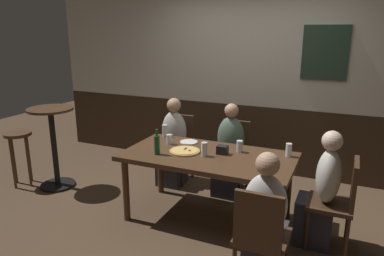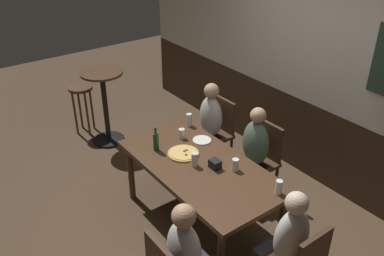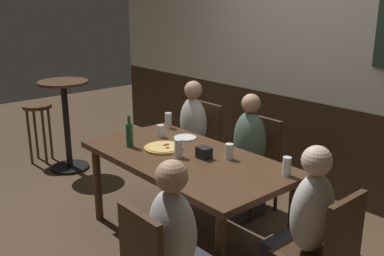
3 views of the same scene
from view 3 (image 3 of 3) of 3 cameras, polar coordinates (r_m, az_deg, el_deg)
The scene contains 20 objects.
ground_plane at distance 3.83m, azimuth -0.75°, elevation -14.10°, with size 12.00×12.00×0.00m, color #4C3826.
wall_back at distance 4.58m, azimuth 15.35°, elevation 7.84°, with size 6.40×0.13×2.60m.
dining_table at distance 3.54m, azimuth -0.79°, elevation -4.84°, with size 1.77×0.92×0.74m.
chair_mid_far at distance 4.18m, azimuth 8.43°, elevation -4.02°, with size 0.40×0.40×0.88m.
chair_head_east at distance 2.85m, azimuth 16.98°, elevation -15.01°, with size 0.40×0.40×0.88m.
chair_left_far at distance 4.69m, azimuth 1.22°, elevation -1.53°, with size 0.40×0.40×0.88m.
person_mid_far at distance 4.07m, azimuth 6.90°, elevation -4.85°, with size 0.34×0.37×1.14m.
person_head_east at distance 2.93m, azimuth 14.19°, elevation -14.29°, with size 0.37×0.34×1.13m.
person_left_far at distance 4.59m, azimuth -0.28°, elevation -2.13°, with size 0.34×0.37×1.15m.
pizza at distance 3.67m, azimuth -3.71°, elevation -2.54°, with size 0.32×0.32×0.03m.
pint_glass_stout at distance 3.19m, azimuth 12.18°, elevation -5.05°, with size 0.06×0.06×0.14m.
pint_glass_pale at distance 3.46m, azimuth -1.76°, elevation -2.78°, with size 0.06×0.06×0.15m.
tumbler_water at distance 3.44m, azimuth 4.84°, elevation -3.18°, with size 0.07×0.07×0.13m.
pint_glass_amber at distance 3.97m, azimuth -4.11°, elevation -0.49°, with size 0.07×0.07×0.11m.
beer_glass_half at distance 4.24m, azimuth -3.09°, elevation 0.89°, with size 0.07×0.07×0.15m.
beer_bottle_green at distance 3.73m, azimuth -8.10°, elevation -0.83°, with size 0.06×0.06×0.27m.
plate_white_large at distance 3.94m, azimuth -0.89°, elevation -1.26°, with size 0.20×0.20×0.01m, color white.
condiment_caddy at distance 3.45m, azimuth 1.57°, elevation -3.22°, with size 0.11×0.09×0.09m, color black.
side_bar_table at distance 5.26m, azimuth -16.00°, elevation 1.22°, with size 0.56×0.56×1.05m.
bar_stool at distance 5.62m, azimuth -19.32°, elevation 1.34°, with size 0.34×0.34×0.72m.
Camera 3 is at (2.52, -2.12, 1.96)m, focal length 41.15 mm.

